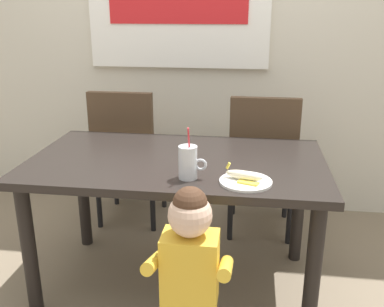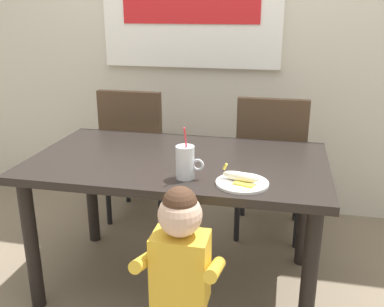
{
  "view_description": "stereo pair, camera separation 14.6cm",
  "coord_description": "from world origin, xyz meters",
  "px_view_note": "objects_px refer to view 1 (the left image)",
  "views": [
    {
      "loc": [
        0.36,
        -2.05,
        1.47
      ],
      "look_at": [
        0.09,
        -0.09,
        0.8
      ],
      "focal_mm": 40.67,
      "sensor_mm": 36.0,
      "label": 1
    },
    {
      "loc": [
        0.51,
        -2.02,
        1.47
      ],
      "look_at": [
        0.09,
        -0.09,
        0.8
      ],
      "focal_mm": 40.67,
      "sensor_mm": 36.0,
      "label": 2
    }
  ],
  "objects_px": {
    "dining_chair_right": "(262,158)",
    "toddler_standing": "(190,261)",
    "snack_plate": "(246,182)",
    "peeled_banana": "(245,176)",
    "dining_table": "(177,177)",
    "dining_chair_left": "(127,150)",
    "milk_cup": "(188,164)"
  },
  "relations": [
    {
      "from": "dining_chair_right",
      "to": "milk_cup",
      "type": "xyz_separation_m",
      "value": [
        -0.35,
        -0.89,
        0.26
      ]
    },
    {
      "from": "dining_table",
      "to": "dining_chair_left",
      "type": "bearing_deg",
      "value": 124.3
    },
    {
      "from": "dining_table",
      "to": "dining_chair_left",
      "type": "xyz_separation_m",
      "value": [
        -0.46,
        0.68,
        -0.1
      ]
    },
    {
      "from": "toddler_standing",
      "to": "peeled_banana",
      "type": "bearing_deg",
      "value": 58.95
    },
    {
      "from": "milk_cup",
      "to": "peeled_banana",
      "type": "height_order",
      "value": "milk_cup"
    },
    {
      "from": "dining_chair_left",
      "to": "toddler_standing",
      "type": "xyz_separation_m",
      "value": [
        0.62,
        -1.27,
        -0.02
      ]
    },
    {
      "from": "dining_chair_right",
      "to": "milk_cup",
      "type": "bearing_deg",
      "value": 68.45
    },
    {
      "from": "dining_table",
      "to": "toddler_standing",
      "type": "bearing_deg",
      "value": -75.48
    },
    {
      "from": "dining_chair_left",
      "to": "peeled_banana",
      "type": "bearing_deg",
      "value": 130.51
    },
    {
      "from": "snack_plate",
      "to": "peeled_banana",
      "type": "bearing_deg",
      "value": 138.42
    },
    {
      "from": "dining_table",
      "to": "milk_cup",
      "type": "distance_m",
      "value": 0.32
    },
    {
      "from": "dining_table",
      "to": "toddler_standing",
      "type": "distance_m",
      "value": 0.62
    },
    {
      "from": "snack_plate",
      "to": "toddler_standing",
      "type": "bearing_deg",
      "value": -122.2
    },
    {
      "from": "dining_chair_left",
      "to": "snack_plate",
      "type": "xyz_separation_m",
      "value": [
        0.82,
        -0.95,
        0.2
      ]
    },
    {
      "from": "dining_table",
      "to": "snack_plate",
      "type": "bearing_deg",
      "value": -37.93
    },
    {
      "from": "dining_chair_right",
      "to": "peeled_banana",
      "type": "distance_m",
      "value": 0.94
    },
    {
      "from": "dining_table",
      "to": "dining_chair_left",
      "type": "distance_m",
      "value": 0.83
    },
    {
      "from": "dining_chair_left",
      "to": "toddler_standing",
      "type": "bearing_deg",
      "value": 115.87
    },
    {
      "from": "dining_chair_right",
      "to": "dining_table",
      "type": "bearing_deg",
      "value": 54.76
    },
    {
      "from": "dining_chair_left",
      "to": "dining_chair_right",
      "type": "bearing_deg",
      "value": 177.13
    },
    {
      "from": "dining_table",
      "to": "milk_cup",
      "type": "height_order",
      "value": "milk_cup"
    },
    {
      "from": "dining_chair_left",
      "to": "dining_chair_right",
      "type": "relative_size",
      "value": 1.0
    },
    {
      "from": "dining_table",
      "to": "dining_chair_right",
      "type": "distance_m",
      "value": 0.78
    },
    {
      "from": "dining_table",
      "to": "peeled_banana",
      "type": "relative_size",
      "value": 8.49
    },
    {
      "from": "toddler_standing",
      "to": "dining_table",
      "type": "bearing_deg",
      "value": 104.52
    },
    {
      "from": "dining_chair_right",
      "to": "toddler_standing",
      "type": "xyz_separation_m",
      "value": [
        -0.29,
        -1.22,
        -0.02
      ]
    },
    {
      "from": "milk_cup",
      "to": "snack_plate",
      "type": "relative_size",
      "value": 1.07
    },
    {
      "from": "snack_plate",
      "to": "dining_chair_right",
      "type": "bearing_deg",
      "value": 84.1
    },
    {
      "from": "toddler_standing",
      "to": "snack_plate",
      "type": "distance_m",
      "value": 0.43
    },
    {
      "from": "dining_chair_left",
      "to": "dining_chair_right",
      "type": "distance_m",
      "value": 0.91
    },
    {
      "from": "dining_chair_left",
      "to": "milk_cup",
      "type": "distance_m",
      "value": 1.12
    },
    {
      "from": "dining_chair_right",
      "to": "peeled_banana",
      "type": "relative_size",
      "value": 5.48
    }
  ]
}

